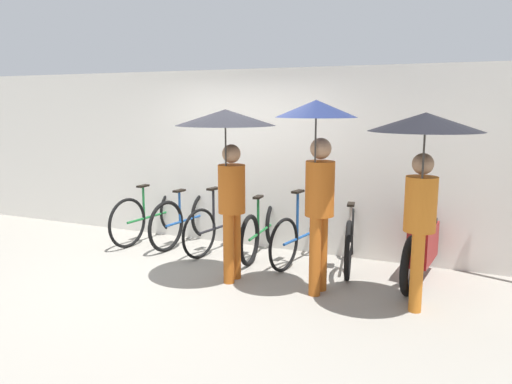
{
  "coord_description": "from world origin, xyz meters",
  "views": [
    {
      "loc": [
        2.97,
        -4.89,
        2.1
      ],
      "look_at": [
        0.47,
        0.81,
        1.0
      ],
      "focal_mm": 35.0,
      "sensor_mm": 36.0,
      "label": 1
    }
  ],
  "objects_px": {
    "parked_bicycle_1": "(187,219)",
    "parked_bicycle_2": "(221,225)",
    "parked_bicycle_3": "(263,229)",
    "motorcycle": "(423,246)",
    "pedestrian_leading": "(227,144)",
    "parked_bicycle_5": "(350,238)",
    "pedestrian_trailing": "(424,153)",
    "parked_bicycle_4": "(304,234)",
    "parked_bicycle_0": "(153,215)",
    "pedestrian_center": "(318,151)"
  },
  "relations": [
    {
      "from": "parked_bicycle_1",
      "to": "parked_bicycle_2",
      "type": "xyz_separation_m",
      "value": [
        0.63,
        -0.09,
        -0.01
      ]
    },
    {
      "from": "parked_bicycle_3",
      "to": "motorcycle",
      "type": "distance_m",
      "value": 2.17
    },
    {
      "from": "pedestrian_leading",
      "to": "parked_bicycle_1",
      "type": "bearing_deg",
      "value": -43.11
    },
    {
      "from": "parked_bicycle_5",
      "to": "motorcycle",
      "type": "height_order",
      "value": "parked_bicycle_5"
    },
    {
      "from": "pedestrian_trailing",
      "to": "pedestrian_leading",
      "type": "bearing_deg",
      "value": -4.73
    },
    {
      "from": "parked_bicycle_3",
      "to": "motorcycle",
      "type": "height_order",
      "value": "parked_bicycle_3"
    },
    {
      "from": "parked_bicycle_4",
      "to": "motorcycle",
      "type": "relative_size",
      "value": 0.83
    },
    {
      "from": "parked_bicycle_1",
      "to": "pedestrian_trailing",
      "type": "xyz_separation_m",
      "value": [
        3.47,
        -1.26,
        1.24
      ]
    },
    {
      "from": "parked_bicycle_4",
      "to": "pedestrian_leading",
      "type": "xyz_separation_m",
      "value": [
        -0.55,
        -1.19,
        1.28
      ]
    },
    {
      "from": "parked_bicycle_0",
      "to": "pedestrian_center",
      "type": "distance_m",
      "value": 3.48
    },
    {
      "from": "parked_bicycle_2",
      "to": "pedestrian_trailing",
      "type": "distance_m",
      "value": 3.31
    },
    {
      "from": "parked_bicycle_4",
      "to": "pedestrian_leading",
      "type": "relative_size",
      "value": 0.84
    },
    {
      "from": "pedestrian_trailing",
      "to": "parked_bicycle_0",
      "type": "bearing_deg",
      "value": -22.5
    },
    {
      "from": "parked_bicycle_1",
      "to": "parked_bicycle_5",
      "type": "xyz_separation_m",
      "value": [
        2.52,
        -0.07,
        -0.0
      ]
    },
    {
      "from": "parked_bicycle_0",
      "to": "motorcycle",
      "type": "bearing_deg",
      "value": -84.96
    },
    {
      "from": "parked_bicycle_2",
      "to": "pedestrian_leading",
      "type": "xyz_separation_m",
      "value": [
        0.71,
        -1.19,
        1.28
      ]
    },
    {
      "from": "parked_bicycle_4",
      "to": "parked_bicycle_5",
      "type": "distance_m",
      "value": 0.63
    },
    {
      "from": "parked_bicycle_1",
      "to": "parked_bicycle_3",
      "type": "height_order",
      "value": "parked_bicycle_3"
    },
    {
      "from": "parked_bicycle_5",
      "to": "pedestrian_leading",
      "type": "distance_m",
      "value": 2.11
    },
    {
      "from": "parked_bicycle_5",
      "to": "pedestrian_trailing",
      "type": "height_order",
      "value": "pedestrian_trailing"
    },
    {
      "from": "parked_bicycle_2",
      "to": "parked_bicycle_4",
      "type": "xyz_separation_m",
      "value": [
        1.26,
        -0.0,
        -0.0
      ]
    },
    {
      "from": "pedestrian_leading",
      "to": "parked_bicycle_0",
      "type": "bearing_deg",
      "value": -32.65
    },
    {
      "from": "parked_bicycle_2",
      "to": "pedestrian_leading",
      "type": "height_order",
      "value": "pedestrian_leading"
    },
    {
      "from": "parked_bicycle_1",
      "to": "parked_bicycle_3",
      "type": "distance_m",
      "value": 1.26
    },
    {
      "from": "parked_bicycle_3",
      "to": "parked_bicycle_4",
      "type": "distance_m",
      "value": 0.63
    },
    {
      "from": "motorcycle",
      "to": "parked_bicycle_5",
      "type": "bearing_deg",
      "value": 92.02
    },
    {
      "from": "parked_bicycle_0",
      "to": "pedestrian_center",
      "type": "bearing_deg",
      "value": -105.25
    },
    {
      "from": "parked_bicycle_4",
      "to": "pedestrian_center",
      "type": "distance_m",
      "value": 1.75
    },
    {
      "from": "pedestrian_center",
      "to": "parked_bicycle_5",
      "type": "bearing_deg",
      "value": -88.74
    },
    {
      "from": "parked_bicycle_2",
      "to": "parked_bicycle_5",
      "type": "distance_m",
      "value": 1.89
    },
    {
      "from": "pedestrian_center",
      "to": "motorcycle",
      "type": "distance_m",
      "value": 1.93
    },
    {
      "from": "parked_bicycle_3",
      "to": "parked_bicycle_5",
      "type": "relative_size",
      "value": 0.97
    },
    {
      "from": "parked_bicycle_1",
      "to": "pedestrian_center",
      "type": "relative_size",
      "value": 0.79
    },
    {
      "from": "parked_bicycle_0",
      "to": "parked_bicycle_4",
      "type": "distance_m",
      "value": 2.52
    },
    {
      "from": "parked_bicycle_0",
      "to": "pedestrian_trailing",
      "type": "bearing_deg",
      "value": -100.2
    },
    {
      "from": "parked_bicycle_0",
      "to": "parked_bicycle_4",
      "type": "bearing_deg",
      "value": -85.28
    },
    {
      "from": "parked_bicycle_5",
      "to": "motorcycle",
      "type": "xyz_separation_m",
      "value": [
        0.91,
        -0.06,
        0.01
      ]
    },
    {
      "from": "parked_bicycle_5",
      "to": "parked_bicycle_3",
      "type": "bearing_deg",
      "value": 78.33
    },
    {
      "from": "parked_bicycle_0",
      "to": "parked_bicycle_5",
      "type": "distance_m",
      "value": 3.15
    },
    {
      "from": "parked_bicycle_4",
      "to": "pedestrian_trailing",
      "type": "height_order",
      "value": "pedestrian_trailing"
    },
    {
      "from": "parked_bicycle_4",
      "to": "pedestrian_center",
      "type": "height_order",
      "value": "pedestrian_center"
    },
    {
      "from": "pedestrian_center",
      "to": "motorcycle",
      "type": "xyz_separation_m",
      "value": [
        1.03,
        1.1,
        -1.21
      ]
    },
    {
      "from": "parked_bicycle_2",
      "to": "parked_bicycle_5",
      "type": "bearing_deg",
      "value": -79.22
    },
    {
      "from": "parked_bicycle_2",
      "to": "pedestrian_leading",
      "type": "distance_m",
      "value": 1.89
    },
    {
      "from": "pedestrian_center",
      "to": "pedestrian_trailing",
      "type": "distance_m",
      "value": 1.08
    },
    {
      "from": "pedestrian_leading",
      "to": "parked_bicycle_5",
      "type": "bearing_deg",
      "value": -133.64
    },
    {
      "from": "parked_bicycle_3",
      "to": "pedestrian_trailing",
      "type": "distance_m",
      "value": 2.82
    },
    {
      "from": "pedestrian_leading",
      "to": "pedestrian_center",
      "type": "xyz_separation_m",
      "value": [
        1.05,
        0.05,
        -0.06
      ]
    },
    {
      "from": "parked_bicycle_4",
      "to": "parked_bicycle_0",
      "type": "bearing_deg",
      "value": 98.23
    },
    {
      "from": "parked_bicycle_1",
      "to": "pedestrian_trailing",
      "type": "height_order",
      "value": "pedestrian_trailing"
    }
  ]
}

